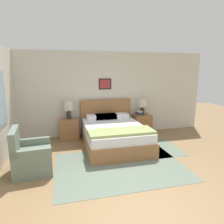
{
  "coord_description": "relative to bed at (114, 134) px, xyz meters",
  "views": [
    {
      "loc": [
        -1.06,
        -2.83,
        2.02
      ],
      "look_at": [
        0.1,
        1.81,
        1.03
      ],
      "focal_mm": 32.0,
      "sensor_mm": 36.0,
      "label": 1
    }
  ],
  "objects": [
    {
      "name": "wall_back",
      "position": [
        -0.24,
        1.12,
        0.98
      ],
      "size": [
        7.16,
        0.09,
        2.6
      ],
      "color": "beige",
      "rests_on": "ground_plane"
    },
    {
      "name": "nightstand_by_door",
      "position": [
        1.17,
        0.83,
        -0.01
      ],
      "size": [
        0.56,
        0.45,
        0.62
      ],
      "color": "#936038",
      "rests_on": "ground_plane"
    },
    {
      "name": "armchair",
      "position": [
        -1.99,
        -1.01,
        -0.01
      ],
      "size": [
        0.79,
        0.83,
        0.92
      ],
      "rotation": [
        0.0,
        0.0,
        -1.48
      ],
      "color": "slate",
      "rests_on": "ground_plane"
    },
    {
      "name": "ground_plane",
      "position": [
        -0.24,
        -2.21,
        -0.32
      ],
      "size": [
        16.0,
        16.0,
        0.0
      ],
      "primitive_type": "plane",
      "color": "olive"
    },
    {
      "name": "table_lamp_near_window",
      "position": [
        -1.16,
        0.84,
        0.66
      ],
      "size": [
        0.31,
        0.31,
        0.53
      ],
      "color": "#2D2823",
      "rests_on": "nightstand_near_window"
    },
    {
      "name": "bed",
      "position": [
        0.0,
        0.0,
        0.0
      ],
      "size": [
        1.59,
        2.14,
        1.14
      ],
      "color": "#936038",
      "rests_on": "ground_plane"
    },
    {
      "name": "book_paperback_top",
      "position": [
        1.04,
        0.79,
        0.43
      ],
      "size": [
        0.17,
        0.23,
        0.03
      ],
      "rotation": [
        0.0,
        0.0,
        0.13
      ],
      "color": "beige",
      "rests_on": "book_slim_near_top"
    },
    {
      "name": "area_rug_bedside",
      "position": [
        1.19,
        -0.49,
        -0.32
      ],
      "size": [
        0.87,
        1.24,
        0.01
      ],
      "color": "slate",
      "rests_on": "ground_plane"
    },
    {
      "name": "area_rug_main",
      "position": [
        -0.18,
        -1.23,
        -0.32
      ],
      "size": [
        2.72,
        1.96,
        0.01
      ],
      "color": "slate",
      "rests_on": "ground_plane"
    },
    {
      "name": "book_novel_upper",
      "position": [
        1.04,
        0.79,
        0.37
      ],
      "size": [
        0.17,
        0.27,
        0.03
      ],
      "rotation": [
        0.0,
        0.0,
        0.04
      ],
      "color": "#232328",
      "rests_on": "book_hardcover_middle"
    },
    {
      "name": "book_thick_bottom",
      "position": [
        1.04,
        0.79,
        0.31
      ],
      "size": [
        0.25,
        0.28,
        0.03
      ],
      "rotation": [
        0.0,
        0.0,
        0.17
      ],
      "color": "#4C7551",
      "rests_on": "nightstand_by_door"
    },
    {
      "name": "book_hardcover_middle",
      "position": [
        1.04,
        0.79,
        0.34
      ],
      "size": [
        0.22,
        0.23,
        0.03
      ],
      "rotation": [
        0.0,
        0.0,
        -0.2
      ],
      "color": "#B7332D",
      "rests_on": "book_thick_bottom"
    },
    {
      "name": "table_lamp_by_door",
      "position": [
        1.17,
        0.84,
        0.66
      ],
      "size": [
        0.31,
        0.31,
        0.53
      ],
      "color": "#2D2823",
      "rests_on": "nightstand_by_door"
    },
    {
      "name": "nightstand_near_window",
      "position": [
        -1.16,
        0.83,
        -0.01
      ],
      "size": [
        0.56,
        0.45,
        0.62
      ],
      "color": "#936038",
      "rests_on": "ground_plane"
    },
    {
      "name": "book_slim_near_top",
      "position": [
        1.04,
        0.79,
        0.4
      ],
      "size": [
        0.19,
        0.22,
        0.03
      ],
      "rotation": [
        0.0,
        0.0,
        -0.08
      ],
      "color": "#335693",
      "rests_on": "book_novel_upper"
    }
  ]
}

